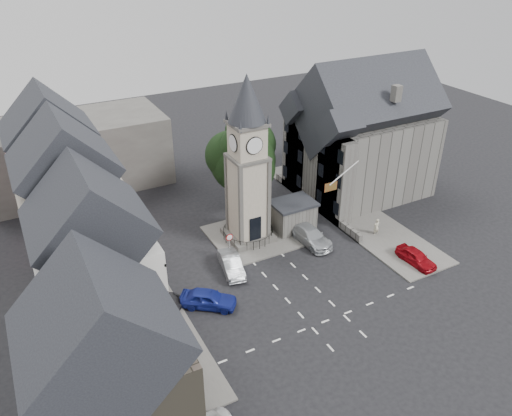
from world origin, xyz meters
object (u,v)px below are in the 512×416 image
car_west_blue (208,299)px  stone_shelter (293,215)px  clock_tower (247,163)px  car_east_red (416,257)px  pedestrian (376,227)px

car_west_blue → stone_shelter: bearing=-23.2°
clock_tower → car_east_red: 17.56m
clock_tower → pedestrian: size_ratio=8.88×
clock_tower → pedestrian: bearing=-25.3°
clock_tower → car_west_blue: clock_tower is taller
pedestrian → stone_shelter: bearing=-35.5°
car_west_blue → car_east_red: 19.31m
clock_tower → stone_shelter: clock_tower is taller
pedestrian → car_east_red: bearing=91.0°
clock_tower → pedestrian: 14.62m
clock_tower → car_west_blue: size_ratio=3.59×
clock_tower → car_east_red: bearing=-43.7°
car_west_blue → car_east_red: size_ratio=1.12×
stone_shelter → pedestrian: size_ratio=2.35×
car_east_red → pedestrian: (0.00, 5.55, 0.22)m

